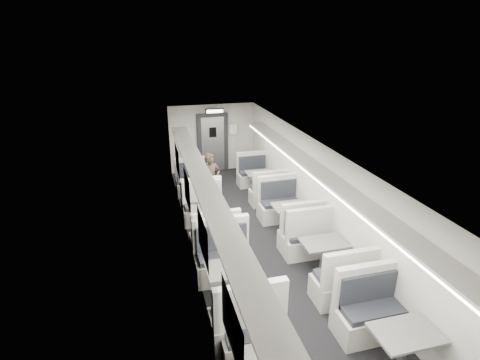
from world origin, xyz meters
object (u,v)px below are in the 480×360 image
passenger (211,181)px  exit_sign (215,111)px  booth_left_b (209,222)px  booth_right_c (323,258)px  booth_right_d (402,353)px  booth_left_a (197,193)px  booth_right_a (260,183)px  booth_left_c (234,286)px  booth_right_b (291,219)px  vestibule_door (213,143)px

passenger → exit_sign: exit_sign is taller
booth_left_b → exit_sign: (1.00, 4.12, 1.89)m
booth_right_c → booth_right_d: 2.54m
booth_left_a → booth_right_a: (2.00, 0.28, -0.01)m
booth_left_c → booth_right_a: (2.00, 4.76, -0.06)m
booth_left_b → booth_right_d: (2.00, -4.66, 0.01)m
passenger → booth_right_b: bearing=-70.9°
booth_right_c → booth_right_a: bearing=90.0°
booth_left_a → passenger: bearing=-33.1°
passenger → booth_left_b: bearing=-122.2°
booth_right_d → vestibule_door: 9.35m
booth_left_a → booth_right_d: (2.00, -6.57, 0.03)m
booth_left_b → booth_left_c: booth_left_c is taller
booth_right_a → exit_sign: size_ratio=3.29×
booth_right_a → exit_sign: 2.90m
vestibule_door → booth_left_a: bearing=-110.3°
booth_right_b → vestibule_door: vestibule_door is taller
booth_right_d → passenger: bearing=104.4°
booth_right_b → vestibule_door: size_ratio=1.07×
booth_right_c → booth_right_d: bearing=-90.0°
booth_left_a → vestibule_door: bearing=69.7°
booth_left_c → passenger: (0.38, 4.23, 0.38)m
exit_sign → booth_right_d: bearing=-83.5°
passenger → vestibule_door: size_ratio=0.77×
booth_left_a → booth_left_c: size_ratio=0.90×
booth_left_b → booth_right_d: bearing=-66.8°
booth_right_a → booth_left_a: bearing=-172.0°
booth_left_c → exit_sign: exit_sign is taller
booth_right_d → exit_sign: size_ratio=3.67×
booth_right_d → passenger: passenger is taller
booth_left_c → vestibule_door: (1.00, 7.18, 0.62)m
booth_left_a → booth_right_b: (2.00, -2.29, 0.02)m
booth_left_a → booth_right_c: size_ratio=0.95×
booth_left_a → exit_sign: exit_sign is taller
booth_right_a → exit_sign: (-1.00, 1.93, 1.91)m
booth_right_c → exit_sign: 6.60m
booth_left_c → booth_right_d: bearing=-46.3°
booth_right_d → booth_right_c: bearing=90.0°
booth_right_a → booth_right_b: (0.00, -2.58, 0.04)m
booth_left_b → booth_left_c: bearing=-90.0°
booth_right_a → booth_right_c: bearing=-90.0°
booth_right_a → booth_right_c: booth_right_c is taller
booth_left_a → exit_sign: 3.08m
passenger → exit_sign: size_ratio=2.60×
booth_left_a → booth_right_a: booth_left_a is taller
booth_left_c → booth_right_b: (2.00, 2.19, -0.02)m
booth_right_c → booth_left_c: bearing=-167.4°
booth_left_c → booth_right_c: 2.05m
booth_left_a → booth_right_c: booth_right_c is taller
vestibule_door → booth_left_c: bearing=-97.9°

